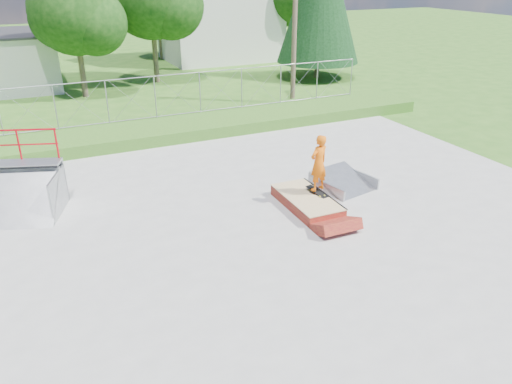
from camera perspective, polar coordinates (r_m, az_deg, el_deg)
ground at (r=13.10m, az=0.75°, el=-5.17°), size 120.00×120.00×0.00m
concrete_pad at (r=13.09m, az=0.75°, el=-5.09°), size 20.00×16.00×0.04m
grass_berm at (r=21.29m, az=-10.51°, el=7.03°), size 24.00×3.00×0.50m
grind_box at (r=14.64m, az=5.81°, el=-1.14°), size 1.24×2.48×0.36m
quarter_pipe at (r=15.23m, az=-26.06°, el=1.33°), size 2.78×2.57×2.27m
flat_bank_ramp at (r=16.06m, az=10.01°, el=1.19°), size 1.84×1.93×0.48m
skateboard at (r=14.78m, az=6.99°, el=0.02°), size 0.36×0.82×0.13m
skater at (r=14.46m, az=7.16°, el=3.03°), size 0.69×0.54×1.67m
chain_link_fence at (r=21.93m, az=-11.45°, el=10.58°), size 20.00×0.06×1.80m
gable_house at (r=38.94m, az=-4.23°, el=20.48°), size 8.40×6.08×8.94m
utility_pole at (r=25.63m, az=4.45°, el=18.82°), size 0.24×0.24×8.00m
tree_left_near at (r=28.35m, az=-19.50°, el=18.62°), size 4.76×4.48×6.65m
tree_back_mid at (r=39.55m, az=-10.71°, el=19.92°), size 4.08×3.84×5.70m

